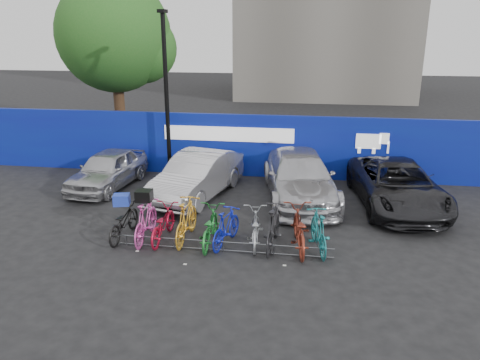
% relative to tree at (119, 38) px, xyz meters
% --- Properties ---
extents(ground, '(100.00, 100.00, 0.00)m').
position_rel_tree_xyz_m(ground, '(6.77, -10.06, -5.07)').
color(ground, black).
rests_on(ground, ground).
extents(hoarding, '(22.00, 0.18, 2.40)m').
position_rel_tree_xyz_m(hoarding, '(6.78, -4.06, -3.86)').
color(hoarding, '#0A2393').
rests_on(hoarding, ground).
extents(tree, '(5.40, 5.20, 7.80)m').
position_rel_tree_xyz_m(tree, '(0.00, 0.00, 0.00)').
color(tree, '#382314').
rests_on(tree, ground).
extents(lamppost, '(0.25, 0.50, 6.11)m').
position_rel_tree_xyz_m(lamppost, '(3.57, -4.66, -1.80)').
color(lamppost, black).
rests_on(lamppost, ground).
extents(bike_rack, '(5.60, 0.03, 0.30)m').
position_rel_tree_xyz_m(bike_rack, '(6.77, -10.66, -4.91)').
color(bike_rack, '#595B60').
rests_on(bike_rack, ground).
extents(car_0, '(2.00, 4.09, 1.34)m').
position_rel_tree_xyz_m(car_0, '(1.74, -6.20, -4.40)').
color(car_0, '#ABABB0').
rests_on(car_0, ground).
extents(car_1, '(2.61, 4.77, 1.49)m').
position_rel_tree_xyz_m(car_1, '(5.15, -6.66, -4.32)').
color(car_1, '#B5B4B9').
rests_on(car_1, ground).
extents(car_2, '(3.00, 5.58, 1.54)m').
position_rel_tree_xyz_m(car_2, '(8.57, -6.35, -4.30)').
color(car_2, '#B1B0B5').
rests_on(car_2, ground).
extents(car_3, '(2.96, 5.41, 1.44)m').
position_rel_tree_xyz_m(car_3, '(11.66, -6.62, -4.35)').
color(car_3, black).
rests_on(car_3, ground).
extents(bike_0, '(0.69, 1.84, 0.96)m').
position_rel_tree_xyz_m(bike_0, '(3.93, -10.20, -4.59)').
color(bike_0, black).
rests_on(bike_0, ground).
extents(bike_1, '(0.58, 1.88, 1.12)m').
position_rel_tree_xyz_m(bike_1, '(4.59, -10.25, -4.51)').
color(bike_1, '#E64BB0').
rests_on(bike_1, ground).
extents(bike_2, '(0.67, 1.81, 0.95)m').
position_rel_tree_xyz_m(bike_2, '(5.03, -10.18, -4.60)').
color(bike_2, '#AB0E2A').
rests_on(bike_2, ground).
extents(bike_3, '(0.60, 1.95, 1.16)m').
position_rel_tree_xyz_m(bike_3, '(5.67, -10.10, -4.49)').
color(bike_3, gold).
rests_on(bike_3, ground).
extents(bike_4, '(0.71, 1.90, 0.99)m').
position_rel_tree_xyz_m(bike_4, '(6.33, -10.25, -4.57)').
color(bike_4, '#1E7C2C').
rests_on(bike_4, ground).
extents(bike_5, '(0.86, 1.73, 1.00)m').
position_rel_tree_xyz_m(bike_5, '(6.78, -10.23, -4.57)').
color(bike_5, '#111FB7').
rests_on(bike_5, ground).
extents(bike_6, '(0.80, 1.84, 0.94)m').
position_rel_tree_xyz_m(bike_6, '(7.51, -10.07, -4.60)').
color(bike_6, '#A6AAAE').
rests_on(bike_6, ground).
extents(bike_7, '(0.69, 1.95, 1.15)m').
position_rel_tree_xyz_m(bike_7, '(8.01, -10.20, -4.49)').
color(bike_7, black).
rests_on(bike_7, ground).
extents(bike_8, '(1.01, 2.18, 1.10)m').
position_rel_tree_xyz_m(bike_8, '(8.67, -10.18, -4.52)').
color(bike_8, maroon).
rests_on(bike_8, ground).
extents(bike_9, '(0.85, 1.86, 1.08)m').
position_rel_tree_xyz_m(bike_9, '(9.17, -10.21, -4.53)').
color(bike_9, '#1B797D').
rests_on(bike_9, ground).
extents(cargo_crate, '(0.48, 0.40, 0.30)m').
position_rel_tree_xyz_m(cargo_crate, '(3.93, -10.20, -3.96)').
color(cargo_crate, '#213AB5').
rests_on(cargo_crate, bike_0).
extents(cargo_topcase, '(0.43, 0.39, 0.30)m').
position_rel_tree_xyz_m(cargo_topcase, '(4.59, -10.25, -3.79)').
color(cargo_topcase, black).
rests_on(cargo_topcase, bike_1).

